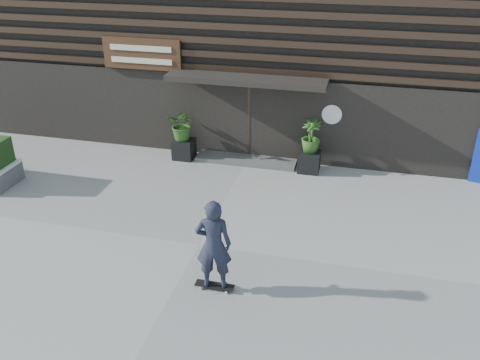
# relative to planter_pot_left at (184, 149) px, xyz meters

# --- Properties ---
(ground) EXTENTS (80.00, 80.00, 0.00)m
(ground) POSITION_rel_planter_pot_left_xyz_m (1.90, -4.40, -0.30)
(ground) COLOR #9D9B95
(ground) RESTS_ON ground
(entrance_step) EXTENTS (3.00, 0.80, 0.12)m
(entrance_step) POSITION_rel_planter_pot_left_xyz_m (1.90, 0.20, -0.24)
(entrance_step) COLOR #4E4E4B
(entrance_step) RESTS_ON ground
(planter_pot_left) EXTENTS (0.60, 0.60, 0.60)m
(planter_pot_left) POSITION_rel_planter_pot_left_xyz_m (0.00, 0.00, 0.00)
(planter_pot_left) COLOR black
(planter_pot_left) RESTS_ON ground
(bamboo_left) EXTENTS (0.86, 0.75, 0.96)m
(bamboo_left) POSITION_rel_planter_pot_left_xyz_m (0.00, 0.00, 0.78)
(bamboo_left) COLOR #2D591E
(bamboo_left) RESTS_ON planter_pot_left
(planter_pot_right) EXTENTS (0.60, 0.60, 0.60)m
(planter_pot_right) POSITION_rel_planter_pot_left_xyz_m (3.80, 0.00, 0.00)
(planter_pot_right) COLOR black
(planter_pot_right) RESTS_ON ground
(bamboo_right) EXTENTS (0.54, 0.54, 0.96)m
(bamboo_right) POSITION_rel_planter_pot_left_xyz_m (3.80, 0.00, 0.78)
(bamboo_right) COLOR #2D591E
(bamboo_right) RESTS_ON planter_pot_right
(skateboarder) EXTENTS (0.78, 0.57, 1.98)m
(skateboarder) POSITION_rel_planter_pot_left_xyz_m (2.67, -5.78, 0.73)
(skateboarder) COLOR black
(skateboarder) RESTS_ON ground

